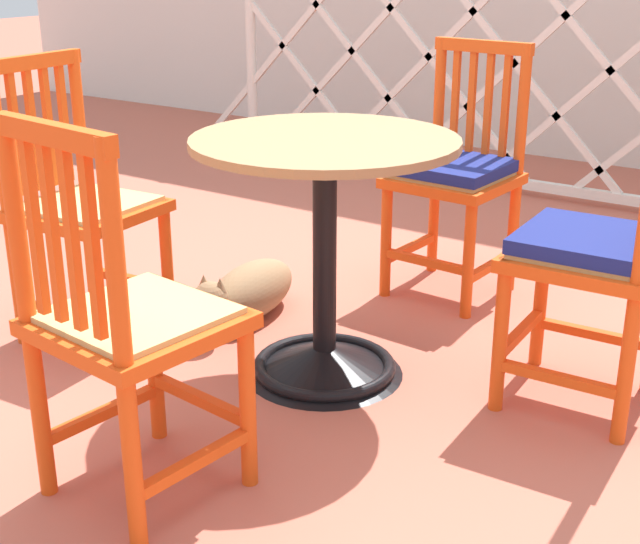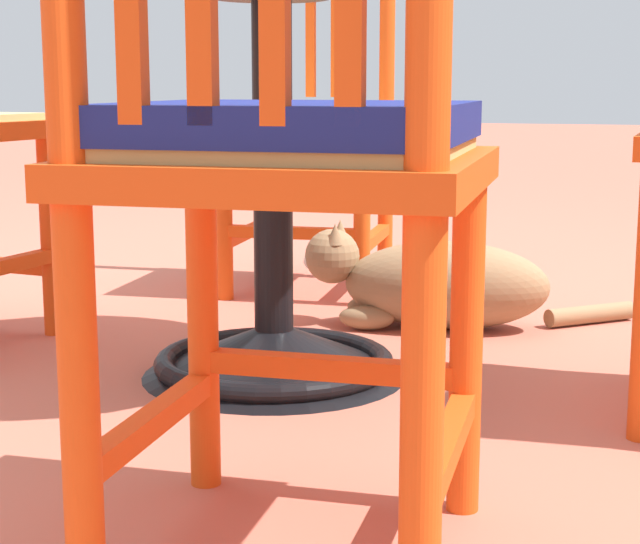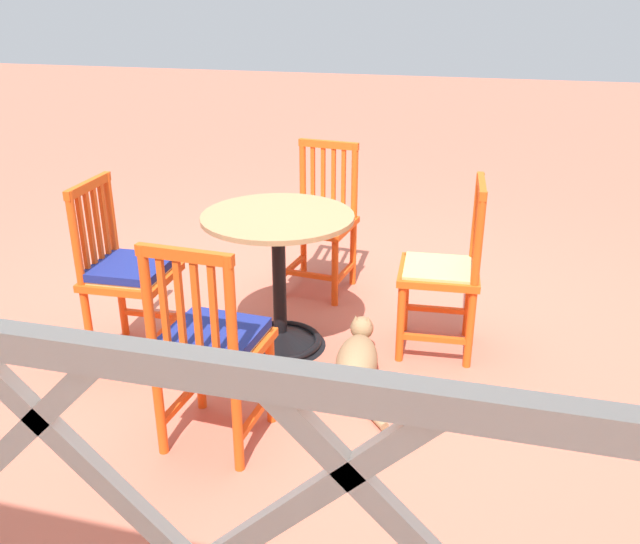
# 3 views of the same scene
# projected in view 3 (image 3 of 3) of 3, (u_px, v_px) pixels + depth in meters

# --- Properties ---
(ground_plane) EXTENTS (24.00, 24.00, 0.00)m
(ground_plane) POSITION_uv_depth(u_px,v_px,m) (314.00, 330.00, 3.74)
(ground_plane) COLOR #BC604C
(cafe_table) EXTENTS (0.76, 0.76, 0.73)m
(cafe_table) POSITION_uv_depth(u_px,v_px,m) (280.00, 297.00, 3.47)
(cafe_table) COLOR black
(cafe_table) RESTS_ON ground_plane
(orange_chair_facing_out) EXTENTS (0.43, 0.43, 0.91)m
(orange_chair_facing_out) POSITION_uv_depth(u_px,v_px,m) (445.00, 272.00, 3.39)
(orange_chair_facing_out) COLOR #E04C14
(orange_chair_facing_out) RESTS_ON ground_plane
(orange_chair_tucked_in) EXTENTS (0.44, 0.44, 0.91)m
(orange_chair_tucked_in) POSITION_uv_depth(u_px,v_px,m) (320.00, 223.00, 4.10)
(orange_chair_tucked_in) COLOR #E04C14
(orange_chair_tucked_in) RESTS_ON ground_plane
(orange_chair_at_corner) EXTENTS (0.42, 0.42, 0.91)m
(orange_chair_at_corner) POSITION_uv_depth(u_px,v_px,m) (127.00, 274.00, 3.34)
(orange_chair_at_corner) COLOR #E04C14
(orange_chair_at_corner) RESTS_ON ground_plane
(orange_chair_near_fence) EXTENTS (0.42, 0.42, 0.91)m
(orange_chair_near_fence) POSITION_uv_depth(u_px,v_px,m) (211.00, 346.00, 2.66)
(orange_chair_near_fence) COLOR #E04C14
(orange_chair_near_fence) RESTS_ON ground_plane
(tabby_cat) EXTENTS (0.34, 0.71, 0.23)m
(tabby_cat) POSITION_uv_depth(u_px,v_px,m) (358.00, 358.00, 3.27)
(tabby_cat) COLOR #8E704C
(tabby_cat) RESTS_ON ground_plane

